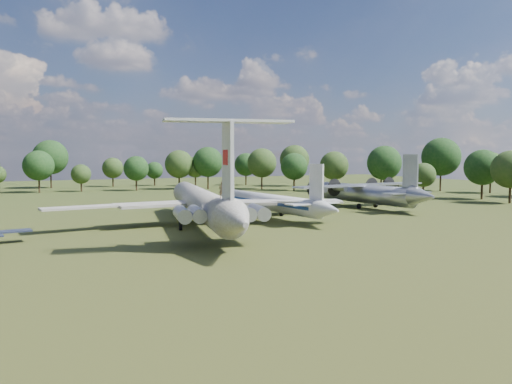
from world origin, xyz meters
name	(u,v)px	position (x,y,z in m)	size (l,w,h in m)	color
ground	(168,226)	(0.00, 0.00, 0.00)	(300.00, 300.00, 0.00)	#213E14
il62_airliner	(201,208)	(4.13, -3.45, 2.82)	(44.17, 57.42, 5.63)	silver
tu104_jet	(267,205)	(18.59, 3.83, 1.97)	(29.53, 39.38, 3.94)	silver
an12_transport	(364,196)	(42.69, 8.51, 2.33)	(31.75, 35.48, 4.67)	#A3A5AB
person_on_il62	(222,190)	(1.37, -18.98, 6.59)	(0.70, 0.46, 1.91)	#94704B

